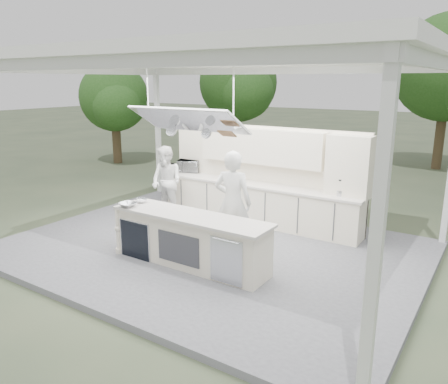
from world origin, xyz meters
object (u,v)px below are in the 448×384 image
Objects in this scene: sous_chef at (167,182)px; demo_island at (189,240)px; back_counter at (256,203)px; head_chef at (233,203)px.

demo_island is at bearing -36.71° from sous_chef.
back_counter is 2.27m from sous_chef.
sous_chef is (-2.28, 2.05, 0.39)m from demo_island.
sous_chef is (-2.62, 1.12, -0.14)m from head_chef.
demo_island is at bearing -86.37° from back_counter.
demo_island is at bearing 57.05° from head_chef.
sous_chef reaches higher than demo_island.
demo_island is 3.09m from sous_chef.
head_chef reaches higher than sous_chef.
sous_chef is at bearing -160.05° from back_counter.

